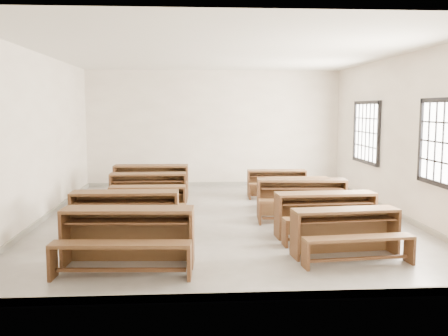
{
  "coord_description": "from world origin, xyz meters",
  "views": [
    {
      "loc": [
        -0.63,
        -9.62,
        2.15
      ],
      "look_at": [
        0.0,
        0.0,
        1.0
      ],
      "focal_mm": 40.0,
      "sensor_mm": 36.0,
      "label": 1
    }
  ],
  "objects": [
    {
      "name": "desk_set_0",
      "position": [
        -1.51,
        -2.92,
        0.47
      ],
      "size": [
        1.84,
        1.03,
        0.8
      ],
      "rotation": [
        0.0,
        0.0,
        -0.06
      ],
      "color": "brown",
      "rests_on": "ground"
    },
    {
      "name": "desk_set_3",
      "position": [
        -1.58,
        1.25,
        0.43
      ],
      "size": [
        1.66,
        0.86,
        0.75
      ],
      "rotation": [
        0.0,
        0.0,
        0.0
      ],
      "color": "brown",
      "rests_on": "ground"
    },
    {
      "name": "desk_set_8",
      "position": [
        1.71,
        1.16,
        0.37
      ],
      "size": [
        1.42,
        0.76,
        0.63
      ],
      "rotation": [
        0.0,
        0.0,
        0.03
      ],
      "color": "brown",
      "rests_on": "ground"
    },
    {
      "name": "desk_set_6",
      "position": [
        1.61,
        -1.55,
        0.44
      ],
      "size": [
        1.71,
        0.95,
        0.75
      ],
      "rotation": [
        0.0,
        0.0,
        0.05
      ],
      "color": "brown",
      "rests_on": "ground"
    },
    {
      "name": "desk_set_7",
      "position": [
        1.52,
        -0.11,
        0.45
      ],
      "size": [
        1.8,
        1.04,
        0.78
      ],
      "rotation": [
        0.0,
        0.0,
        -0.08
      ],
      "color": "brown",
      "rests_on": "ground"
    },
    {
      "name": "desk_set_1",
      "position": [
        -1.74,
        -1.45,
        0.46
      ],
      "size": [
        1.77,
        0.94,
        0.79
      ],
      "rotation": [
        0.0,
        0.0,
        -0.02
      ],
      "color": "brown",
      "rests_on": "ground"
    },
    {
      "name": "desk_set_9",
      "position": [
        1.46,
        2.41,
        0.38
      ],
      "size": [
        1.46,
        0.8,
        0.65
      ],
      "rotation": [
        0.0,
        0.0,
        -0.04
      ],
      "color": "brown",
      "rests_on": "ground"
    },
    {
      "name": "room",
      "position": [
        0.09,
        0.0,
        2.14
      ],
      "size": [
        8.5,
        8.5,
        3.2
      ],
      "color": "gray",
      "rests_on": "ground"
    },
    {
      "name": "desk_set_2",
      "position": [
        -1.49,
        -0.06,
        0.38
      ],
      "size": [
        1.47,
        0.77,
        0.66
      ],
      "rotation": [
        0.0,
        0.0,
        -0.0
      ],
      "color": "brown",
      "rests_on": "ground"
    },
    {
      "name": "desk_set_4",
      "position": [
        -1.61,
        2.36,
        0.47
      ],
      "size": [
        1.8,
        0.98,
        0.8
      ],
      "rotation": [
        0.0,
        0.0,
        -0.03
      ],
      "color": "brown",
      "rests_on": "ground"
    },
    {
      "name": "desk_set_5",
      "position": [
        1.61,
        -2.67,
        0.41
      ],
      "size": [
        1.63,
        0.96,
        0.7
      ],
      "rotation": [
        0.0,
        0.0,
        0.1
      ],
      "color": "brown",
      "rests_on": "ground"
    }
  ]
}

